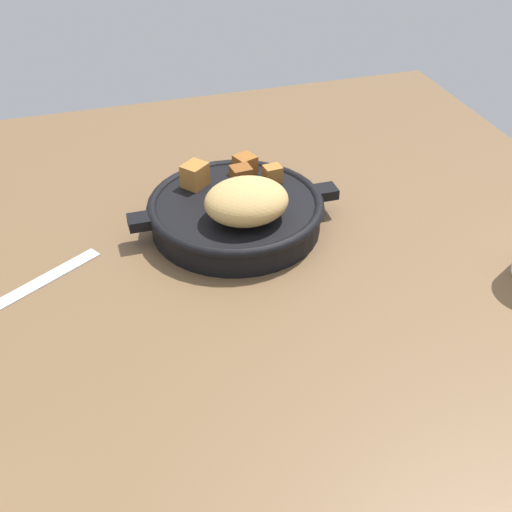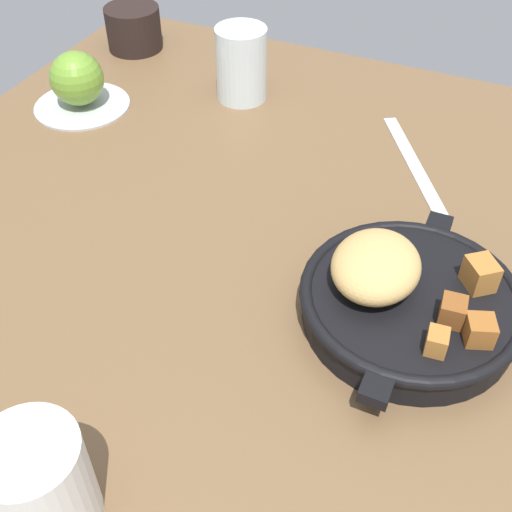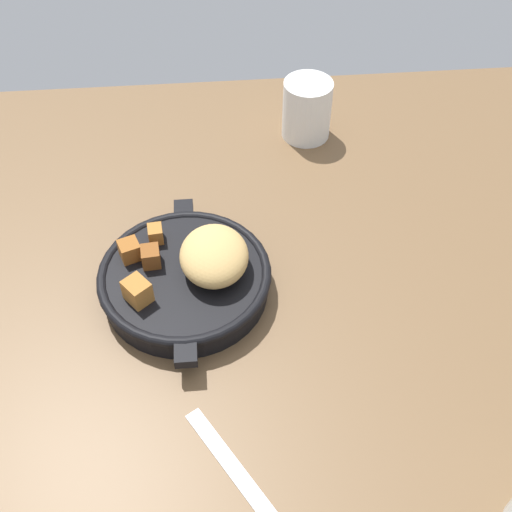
% 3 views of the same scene
% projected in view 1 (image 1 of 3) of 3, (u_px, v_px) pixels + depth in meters
% --- Properties ---
extents(ground_plane, '(0.93, 1.01, 0.02)m').
position_uv_depth(ground_plane, '(244.00, 302.00, 0.69)').
color(ground_plane, brown).
extents(cast_iron_skillet, '(0.24, 0.20, 0.08)m').
position_uv_depth(cast_iron_skillet, '(237.00, 210.00, 0.76)').
color(cast_iron_skillet, black).
rests_on(cast_iron_skillet, ground_plane).
extents(butter_knife, '(0.18, 0.12, 0.00)m').
position_uv_depth(butter_knife, '(14.00, 296.00, 0.67)').
color(butter_knife, silver).
rests_on(butter_knife, ground_plane).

